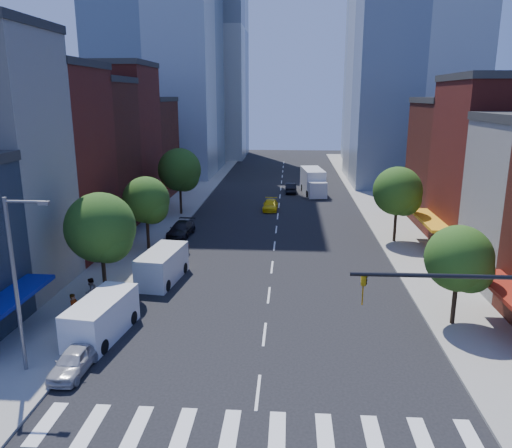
% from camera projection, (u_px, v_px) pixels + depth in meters
% --- Properties ---
extents(ground, '(220.00, 220.00, 0.00)m').
position_uv_depth(ground, '(258.00, 392.00, 23.86)').
color(ground, black).
rests_on(ground, ground).
extents(sidewalk_left, '(5.00, 120.00, 0.15)m').
position_uv_depth(sidewalk_left, '(180.00, 207.00, 63.31)').
color(sidewalk_left, gray).
rests_on(sidewalk_left, ground).
extents(sidewalk_right, '(5.00, 120.00, 0.15)m').
position_uv_depth(sidewalk_right, '(380.00, 210.00, 61.65)').
color(sidewalk_right, gray).
rests_on(sidewalk_right, ground).
extents(crosswalk, '(19.00, 3.00, 0.01)m').
position_uv_depth(crosswalk, '(253.00, 433.00, 20.96)').
color(crosswalk, silver).
rests_on(crosswalk, ground).
extents(bldg_left_2, '(12.00, 9.00, 16.00)m').
position_uv_depth(bldg_left_2, '(31.00, 164.00, 43.06)').
color(bldg_left_2, maroon).
rests_on(bldg_left_2, ground).
extents(bldg_left_3, '(12.00, 8.00, 15.00)m').
position_uv_depth(bldg_left_3, '(73.00, 158.00, 51.39)').
color(bldg_left_3, '#4D1B13').
rests_on(bldg_left_3, ground).
extents(bldg_left_4, '(12.00, 9.00, 17.00)m').
position_uv_depth(bldg_left_4, '(103.00, 141.00, 59.36)').
color(bldg_left_4, maroon).
rests_on(bldg_left_4, ground).
extents(bldg_left_5, '(12.00, 10.00, 13.00)m').
position_uv_depth(bldg_left_5, '(129.00, 150.00, 69.03)').
color(bldg_left_5, '#4D1B13').
rests_on(bldg_left_5, ground).
extents(bldg_right_3, '(12.00, 10.00, 13.00)m').
position_uv_depth(bldg_right_3, '(473.00, 165.00, 53.69)').
color(bldg_right_3, '#4D1B13').
rests_on(bldg_right_3, ground).
extents(tower_far_w, '(18.00, 18.00, 56.00)m').
position_uv_depth(tower_far_w, '(205.00, 29.00, 109.84)').
color(tower_far_w, '#9EA5AD').
rests_on(tower_far_w, ground).
extents(streetlight, '(2.25, 0.25, 9.00)m').
position_uv_depth(streetlight, '(18.00, 275.00, 24.29)').
color(streetlight, slate).
rests_on(streetlight, sidewalk_left).
extents(tree_left_near, '(4.80, 4.80, 7.30)m').
position_uv_depth(tree_left_near, '(102.00, 230.00, 33.95)').
color(tree_left_near, black).
rests_on(tree_left_near, sidewalk_left).
extents(tree_left_mid, '(4.20, 4.20, 6.65)m').
position_uv_depth(tree_left_mid, '(148.00, 202.00, 44.66)').
color(tree_left_mid, black).
rests_on(tree_left_mid, sidewalk_left).
extents(tree_left_far, '(5.00, 5.00, 7.75)m').
position_uv_depth(tree_left_far, '(181.00, 171.00, 58.02)').
color(tree_left_far, black).
rests_on(tree_left_far, sidewalk_left).
extents(tree_right_near, '(4.00, 4.00, 6.20)m').
position_uv_depth(tree_right_near, '(462.00, 261.00, 29.70)').
color(tree_right_near, black).
rests_on(tree_right_near, sidewalk_right).
extents(tree_right_far, '(4.60, 4.60, 7.20)m').
position_uv_depth(tree_right_far, '(399.00, 193.00, 46.92)').
color(tree_right_far, black).
rests_on(tree_right_far, sidewalk_right).
extents(parked_car_front, '(1.61, 3.79, 1.28)m').
position_uv_depth(parked_car_front, '(74.00, 361.00, 25.43)').
color(parked_car_front, '#B1B1B6').
rests_on(parked_car_front, ground).
extents(parked_car_second, '(1.87, 4.05, 1.28)m').
position_uv_depth(parked_car_second, '(109.00, 318.00, 30.34)').
color(parked_car_second, black).
rests_on(parked_car_second, ground).
extents(parked_car_third, '(2.81, 5.09, 1.35)m').
position_uv_depth(parked_car_third, '(169.00, 253.00, 42.88)').
color(parked_car_third, '#999999').
rests_on(parked_car_third, ground).
extents(parked_car_rear, '(2.37, 5.05, 1.43)m').
position_uv_depth(parked_car_rear, '(181.00, 229.00, 50.19)').
color(parked_car_rear, black).
rests_on(parked_car_rear, ground).
extents(cargo_van_near, '(2.90, 5.79, 2.37)m').
position_uv_depth(cargo_van_near, '(100.00, 319.00, 29.01)').
color(cargo_van_near, white).
rests_on(cargo_van_near, ground).
extents(cargo_van_far, '(2.93, 5.94, 2.43)m').
position_uv_depth(cargo_van_far, '(162.00, 266.00, 37.82)').
color(cargo_van_far, silver).
rests_on(cargo_van_far, ground).
extents(taxi, '(1.83, 4.40, 1.27)m').
position_uv_depth(taxi, '(270.00, 205.00, 61.68)').
color(taxi, yellow).
rests_on(taxi, ground).
extents(traffic_car_oncoming, '(1.66, 4.43, 1.44)m').
position_uv_depth(traffic_car_oncoming, '(291.00, 188.00, 72.78)').
color(traffic_car_oncoming, black).
rests_on(traffic_car_oncoming, ground).
extents(traffic_car_far, '(1.61, 3.80, 1.28)m').
position_uv_depth(traffic_car_far, '(320.00, 176.00, 83.75)').
color(traffic_car_far, '#999999').
rests_on(traffic_car_far, ground).
extents(box_truck, '(3.58, 9.00, 3.52)m').
position_uv_depth(box_truck, '(313.00, 182.00, 71.78)').
color(box_truck, silver).
rests_on(box_truck, ground).
extents(pedestrian_near, '(0.63, 0.80, 1.93)m').
position_uv_depth(pedestrian_near, '(74.00, 309.00, 30.53)').
color(pedestrian_near, '#999999').
rests_on(pedestrian_near, sidewalk_left).
extents(pedestrian_far, '(0.98, 1.11, 1.90)m').
position_uv_depth(pedestrian_far, '(91.00, 292.00, 33.19)').
color(pedestrian_far, '#999999').
rests_on(pedestrian_far, sidewalk_left).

